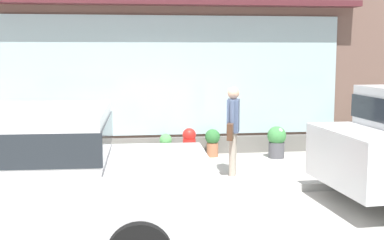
{
  "coord_description": "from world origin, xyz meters",
  "views": [
    {
      "loc": [
        -0.96,
        -8.08,
        2.2
      ],
      "look_at": [
        0.26,
        1.2,
        0.96
      ],
      "focal_mm": 49.57,
      "sensor_mm": 36.0,
      "label": 1
    }
  ],
  "objects_px": {
    "pedestrian_with_handbag": "(233,125)",
    "potted_plant_low_front": "(357,140)",
    "fire_hydrant": "(189,155)",
    "potted_plant_window_left": "(166,147)",
    "potted_plant_near_hydrant": "(35,141)",
    "parked_car_white": "(14,173)",
    "potted_plant_by_entrance": "(213,141)",
    "potted_plant_window_center": "(277,141)"
  },
  "relations": [
    {
      "from": "potted_plant_window_center",
      "to": "potted_plant_low_front",
      "type": "xyz_separation_m",
      "value": [
        1.77,
        0.08,
        -0.04
      ]
    },
    {
      "from": "potted_plant_by_entrance",
      "to": "potted_plant_window_center",
      "type": "height_order",
      "value": "potted_plant_window_center"
    },
    {
      "from": "fire_hydrant",
      "to": "parked_car_white",
      "type": "xyz_separation_m",
      "value": [
        -2.27,
        -2.95,
        0.46
      ]
    },
    {
      "from": "fire_hydrant",
      "to": "pedestrian_with_handbag",
      "type": "bearing_deg",
      "value": 19.16
    },
    {
      "from": "parked_car_white",
      "to": "potted_plant_low_front",
      "type": "xyz_separation_m",
      "value": [
        6.06,
        4.7,
        -0.58
      ]
    },
    {
      "from": "fire_hydrant",
      "to": "potted_plant_near_hydrant",
      "type": "bearing_deg",
      "value": 149.14
    },
    {
      "from": "potted_plant_by_entrance",
      "to": "potted_plant_window_center",
      "type": "bearing_deg",
      "value": -13.45
    },
    {
      "from": "fire_hydrant",
      "to": "parked_car_white",
      "type": "relative_size",
      "value": 0.22
    },
    {
      "from": "potted_plant_low_front",
      "to": "potted_plant_near_hydrant",
      "type": "distance_m",
      "value": 6.58
    },
    {
      "from": "pedestrian_with_handbag",
      "to": "potted_plant_window_left",
      "type": "relative_size",
      "value": 2.97
    },
    {
      "from": "potted_plant_low_front",
      "to": "parked_car_white",
      "type": "bearing_deg",
      "value": -142.24
    },
    {
      "from": "pedestrian_with_handbag",
      "to": "potted_plant_near_hydrant",
      "type": "relative_size",
      "value": 2.03
    },
    {
      "from": "parked_car_white",
      "to": "potted_plant_near_hydrant",
      "type": "height_order",
      "value": "parked_car_white"
    },
    {
      "from": "potted_plant_by_entrance",
      "to": "potted_plant_low_front",
      "type": "bearing_deg",
      "value": -4.2
    },
    {
      "from": "potted_plant_by_entrance",
      "to": "potted_plant_window_center",
      "type": "relative_size",
      "value": 0.88
    },
    {
      "from": "potted_plant_window_center",
      "to": "potted_plant_window_left",
      "type": "relative_size",
      "value": 1.24
    },
    {
      "from": "fire_hydrant",
      "to": "potted_plant_near_hydrant",
      "type": "relative_size",
      "value": 1.17
    },
    {
      "from": "potted_plant_window_left",
      "to": "potted_plant_by_entrance",
      "type": "bearing_deg",
      "value": 9.95
    },
    {
      "from": "fire_hydrant",
      "to": "potted_plant_window_left",
      "type": "distance_m",
      "value": 1.82
    },
    {
      "from": "potted_plant_window_left",
      "to": "fire_hydrant",
      "type": "bearing_deg",
      "value": -82.02
    },
    {
      "from": "fire_hydrant",
      "to": "potted_plant_low_front",
      "type": "bearing_deg",
      "value": 24.75
    },
    {
      "from": "fire_hydrant",
      "to": "pedestrian_with_handbag",
      "type": "height_order",
      "value": "pedestrian_with_handbag"
    },
    {
      "from": "pedestrian_with_handbag",
      "to": "potted_plant_by_entrance",
      "type": "relative_size",
      "value": 2.72
    },
    {
      "from": "potted_plant_window_center",
      "to": "potted_plant_low_front",
      "type": "relative_size",
      "value": 1.0
    },
    {
      "from": "potted_plant_low_front",
      "to": "fire_hydrant",
      "type": "bearing_deg",
      "value": -155.25
    },
    {
      "from": "pedestrian_with_handbag",
      "to": "potted_plant_low_front",
      "type": "xyz_separation_m",
      "value": [
        2.98,
        1.47,
        -0.58
      ]
    },
    {
      "from": "fire_hydrant",
      "to": "potted_plant_near_hydrant",
      "type": "height_order",
      "value": "fire_hydrant"
    },
    {
      "from": "potted_plant_by_entrance",
      "to": "potted_plant_window_center",
      "type": "xyz_separation_m",
      "value": [
        1.28,
        -0.31,
        0.03
      ]
    },
    {
      "from": "pedestrian_with_handbag",
      "to": "potted_plant_low_front",
      "type": "relative_size",
      "value": 2.38
    },
    {
      "from": "potted_plant_near_hydrant",
      "to": "potted_plant_window_left",
      "type": "bearing_deg",
      "value": 2.94
    },
    {
      "from": "fire_hydrant",
      "to": "potted_plant_near_hydrant",
      "type": "distance_m",
      "value": 3.25
    },
    {
      "from": "pedestrian_with_handbag",
      "to": "potted_plant_low_front",
      "type": "distance_m",
      "value": 3.37
    },
    {
      "from": "potted_plant_by_entrance",
      "to": "potted_plant_near_hydrant",
      "type": "xyz_separation_m",
      "value": [
        -3.52,
        -0.3,
        0.14
      ]
    },
    {
      "from": "potted_plant_by_entrance",
      "to": "potted_plant_window_left",
      "type": "xyz_separation_m",
      "value": [
        -0.99,
        -0.17,
        -0.06
      ]
    },
    {
      "from": "potted_plant_near_hydrant",
      "to": "potted_plant_by_entrance",
      "type": "bearing_deg",
      "value": 4.92
    },
    {
      "from": "potted_plant_by_entrance",
      "to": "potted_plant_low_front",
      "type": "relative_size",
      "value": 0.88
    },
    {
      "from": "potted_plant_window_left",
      "to": "potted_plant_near_hydrant",
      "type": "height_order",
      "value": "potted_plant_near_hydrant"
    },
    {
      "from": "potted_plant_by_entrance",
      "to": "potted_plant_near_hydrant",
      "type": "distance_m",
      "value": 3.54
    },
    {
      "from": "potted_plant_by_entrance",
      "to": "potted_plant_near_hydrant",
      "type": "height_order",
      "value": "potted_plant_near_hydrant"
    },
    {
      "from": "potted_plant_low_front",
      "to": "pedestrian_with_handbag",
      "type": "bearing_deg",
      "value": -153.82
    },
    {
      "from": "fire_hydrant",
      "to": "potted_plant_by_entrance",
      "type": "xyz_separation_m",
      "value": [
        0.74,
        1.97,
        -0.12
      ]
    },
    {
      "from": "fire_hydrant",
      "to": "parked_car_white",
      "type": "height_order",
      "value": "parked_car_white"
    }
  ]
}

